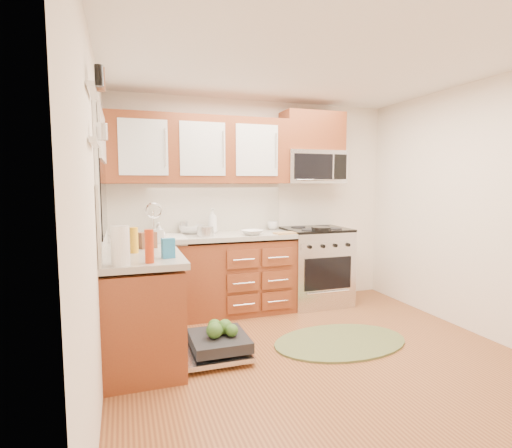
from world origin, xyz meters
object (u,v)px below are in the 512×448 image
object	(u,v)px
rug	(340,342)
cup	(273,226)
upper_cabinets	(200,150)
sink	(156,248)
microwave	(313,167)
range	(315,266)
cutting_board	(285,233)
paper_towel_roll	(120,246)
dishwasher	(214,346)
skillet	(321,229)
bowl_a	(252,232)
bowl_b	(192,229)
stock_pot	(205,231)

from	to	relation	value
rug	cup	bearing A→B (deg)	96.01
cup	upper_cabinets	bearing A→B (deg)	-175.31
upper_cabinets	sink	distance (m)	1.21
microwave	range	bearing A→B (deg)	-90.00
range	cutting_board	xyz separation A→B (m)	(-0.50, -0.21, 0.46)
rug	paper_towel_roll	world-z (taller)	paper_towel_roll
dishwasher	skillet	world-z (taller)	skillet
skillet	bowl_a	xyz separation A→B (m)	(-0.82, 0.07, -0.02)
bowl_b	upper_cabinets	bearing A→B (deg)	-14.00
sink	dishwasher	bearing A→B (deg)	-70.80
rug	bowl_a	bearing A→B (deg)	118.21
cutting_board	cup	bearing A→B (deg)	88.67
sink	paper_towel_roll	xyz separation A→B (m)	(-0.35, -1.44, 0.27)
microwave	sink	size ratio (longest dim) A/B	1.23
sink	rug	xyz separation A→B (m)	(1.59, -1.19, -0.79)
sink	microwave	bearing A→B (deg)	3.85
range	bowl_b	size ratio (longest dim) A/B	3.21
skillet	bowl_b	world-z (taller)	bowl_b
range	microwave	world-z (taller)	microwave
sink	skillet	distance (m)	1.89
upper_cabinets	cup	distance (m)	1.28
bowl_b	range	bearing A→B (deg)	-6.44
skillet	cutting_board	bearing A→B (deg)	174.77
range	rug	distance (m)	1.33
bowl_b	sink	bearing A→B (deg)	-157.03
microwave	skillet	size ratio (longest dim) A/B	3.35
range	skillet	distance (m)	0.56
paper_towel_roll	microwave	bearing A→B (deg)	34.55
microwave	cutting_board	size ratio (longest dim) A/B	3.12
rug	cup	distance (m)	1.72
sink	cup	xyz separation A→B (m)	(1.44, 0.23, 0.18)
stock_pot	paper_towel_roll	bearing A→B (deg)	-123.46
range	microwave	xyz separation A→B (m)	(0.00, 0.12, 1.23)
cup	range	bearing A→B (deg)	-24.18
upper_cabinets	paper_towel_roll	xyz separation A→B (m)	(-0.88, -1.59, -0.81)
upper_cabinets	sink	size ratio (longest dim) A/B	3.31
sink	bowl_b	distance (m)	0.49
upper_cabinets	range	xyz separation A→B (m)	(1.41, -0.15, -1.40)
upper_cabinets	rug	size ratio (longest dim) A/B	1.57
range	sink	size ratio (longest dim) A/B	1.53
bowl_a	cup	bearing A→B (deg)	45.17
paper_towel_roll	bowl_b	xyz separation A→B (m)	(0.77, 1.62, -0.09)
dishwasher	rug	xyz separation A→B (m)	(1.20, -0.07, -0.09)
microwave	dishwasher	size ratio (longest dim) A/B	1.09
stock_pot	rug	bearing A→B (deg)	-44.95
upper_cabinets	dishwasher	size ratio (longest dim) A/B	2.93
dishwasher	cup	bearing A→B (deg)	52.13
dishwasher	range	bearing A→B (deg)	36.27
stock_pot	dishwasher	bearing A→B (deg)	-97.46
microwave	dishwasher	world-z (taller)	microwave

